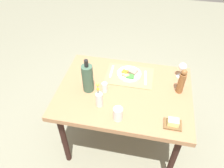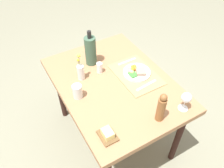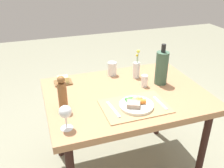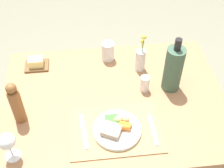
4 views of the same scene
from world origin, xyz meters
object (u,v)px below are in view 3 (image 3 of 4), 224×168
(knife, at_px, (160,103))
(salt_shaker, at_px, (144,81))
(butter_dish, at_px, (63,81))
(flower_vase, at_px, (136,69))
(wine_glass, at_px, (65,113))
(dinner_plate, at_px, (136,104))
(cooler_bottle, at_px, (162,68))
(fork, at_px, (113,109))
(dining_table, at_px, (126,102))
(water_tumbler, at_px, (112,70))
(pepper_mill, at_px, (62,94))

(knife, xyz_separation_m, salt_shaker, (0.01, 0.26, 0.04))
(butter_dish, bearing_deg, flower_vase, -8.12)
(wine_glass, bearing_deg, flower_vase, 37.35)
(dinner_plate, relative_size, knife, 1.28)
(knife, height_order, cooler_bottle, cooler_bottle)
(dinner_plate, relative_size, cooler_bottle, 0.71)
(wine_glass, bearing_deg, butter_dish, 83.27)
(fork, height_order, knife, same)
(butter_dish, relative_size, salt_shaker, 1.44)
(dinner_plate, xyz_separation_m, cooler_bottle, (0.31, 0.25, 0.11))
(fork, xyz_separation_m, butter_dish, (-0.24, 0.48, 0.01))
(knife, distance_m, butter_dish, 0.75)
(dining_table, distance_m, knife, 0.28)
(wine_glass, relative_size, cooler_bottle, 0.48)
(fork, distance_m, cooler_bottle, 0.54)
(wine_glass, relative_size, water_tumbler, 1.35)
(fork, xyz_separation_m, flower_vase, (0.33, 0.40, 0.07))
(salt_shaker, bearing_deg, cooler_bottle, 2.73)
(cooler_bottle, bearing_deg, flower_vase, 130.70)
(salt_shaker, xyz_separation_m, pepper_mill, (-0.62, -0.12, 0.07))
(flower_vase, bearing_deg, wine_glass, -142.65)
(wine_glass, xyz_separation_m, cooler_bottle, (0.77, 0.33, 0.02))
(dining_table, height_order, butter_dish, butter_dish)
(salt_shaker, relative_size, pepper_mill, 0.38)
(fork, distance_m, water_tumbler, 0.53)
(dining_table, height_order, fork, fork)
(flower_vase, bearing_deg, fork, -129.82)
(knife, bearing_deg, pepper_mill, 166.12)
(knife, relative_size, butter_dish, 1.33)
(dining_table, relative_size, pepper_mill, 4.81)
(flower_vase, relative_size, butter_dish, 1.80)
(fork, relative_size, cooler_bottle, 0.62)
(butter_dish, distance_m, pepper_mill, 0.38)
(dinner_plate, xyz_separation_m, fork, (-0.15, 0.01, -0.01))
(wine_glass, xyz_separation_m, butter_dish, (0.07, 0.57, -0.08))
(flower_vase, relative_size, cooler_bottle, 0.75)
(fork, relative_size, wine_glass, 1.30)
(fork, bearing_deg, dinner_plate, -9.90)
(knife, bearing_deg, flower_vase, 87.21)
(flower_vase, height_order, butter_dish, flower_vase)
(knife, xyz_separation_m, wine_glass, (-0.63, -0.06, 0.10))
(butter_dish, xyz_separation_m, salt_shaker, (0.57, -0.24, 0.02))
(dining_table, distance_m, fork, 0.26)
(fork, relative_size, pepper_mill, 0.83)
(dining_table, bearing_deg, salt_shaker, 15.29)
(dining_table, bearing_deg, dinner_plate, -93.02)
(dinner_plate, xyz_separation_m, pepper_mill, (-0.45, 0.12, 0.09))
(wine_glass, xyz_separation_m, pepper_mill, (0.02, 0.20, 0.01))
(knife, relative_size, flower_vase, 0.74)
(fork, xyz_separation_m, salt_shaker, (0.32, 0.23, 0.04))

